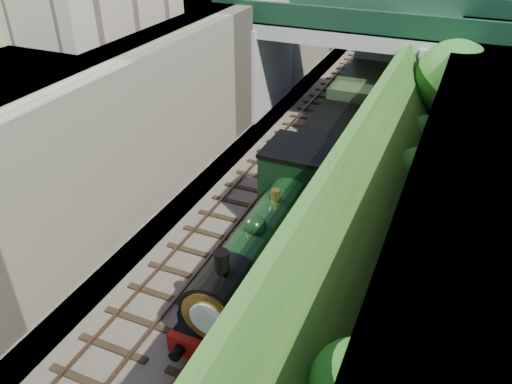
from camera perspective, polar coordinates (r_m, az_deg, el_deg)
name	(u,v)px	position (r m, az deg, el deg)	size (l,w,h in m)	color
trackbed	(327,145)	(28.38, 8.17, 5.31)	(10.00, 90.00, 0.20)	#473F38
retaining_wall	(238,74)	(28.85, -2.10, 13.37)	(1.00, 90.00, 7.00)	#756B56
street_plateau_left	(184,66)	(30.45, -8.25, 14.07)	(6.00, 90.00, 7.00)	#262628
embankment_slope	(432,105)	(27.99, 19.46, 9.39)	(4.53, 90.00, 6.36)	#1E4714
track_left	(294,137)	(28.83, 4.37, 6.32)	(2.50, 90.00, 0.20)	black
track_right	(349,147)	(28.07, 10.55, 5.11)	(2.50, 90.00, 0.20)	black
road_bridge	(368,58)	(30.41, 12.72, 14.75)	(16.00, 6.40, 7.25)	gray
tree	(455,81)	(25.99, 21.83, 11.74)	(3.60, 3.80, 6.60)	black
locomotive	(273,235)	(17.87, 1.98, -4.95)	(3.10, 10.23, 3.83)	black
tender	(331,155)	(24.02, 8.52, 4.23)	(2.70, 6.00, 3.05)	black
coach_front	(384,69)	(35.35, 14.43, 13.43)	(2.90, 18.00, 3.70)	black
coach_middle	(423,13)	(53.45, 18.50, 18.84)	(2.90, 18.00, 3.70)	black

